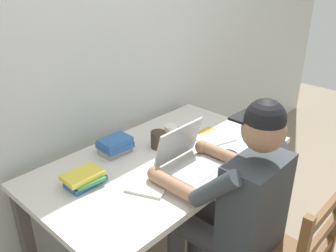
# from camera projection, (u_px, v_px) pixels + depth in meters

# --- Properties ---
(back_wall) EXTENTS (6.00, 0.04, 2.60)m
(back_wall) POSITION_uv_depth(u_px,v_px,m) (100.00, 45.00, 2.09)
(back_wall) COLOR beige
(back_wall) RESTS_ON ground
(desk) EXTENTS (1.47, 0.84, 0.74)m
(desk) POSITION_uv_depth(u_px,v_px,m) (162.00, 172.00, 2.07)
(desk) COLOR beige
(desk) RESTS_ON ground
(seated_person) EXTENTS (0.50, 0.60, 1.25)m
(seated_person) POSITION_uv_depth(u_px,v_px,m) (234.00, 201.00, 1.74)
(seated_person) COLOR #33383D
(seated_person) RESTS_ON ground
(laptop) EXTENTS (0.33, 0.29, 0.23)m
(laptop) POSITION_uv_depth(u_px,v_px,m) (190.00, 159.00, 1.92)
(laptop) COLOR #ADAFB2
(laptop) RESTS_ON desk
(computer_mouse) EXTENTS (0.06, 0.10, 0.03)m
(computer_mouse) POSITION_uv_depth(u_px,v_px,m) (231.00, 153.00, 2.05)
(computer_mouse) COLOR black
(computer_mouse) RESTS_ON desk
(coffee_mug_white) EXTENTS (0.12, 0.09, 0.09)m
(coffee_mug_white) POSITION_uv_depth(u_px,v_px,m) (171.00, 132.00, 2.24)
(coffee_mug_white) COLOR silver
(coffee_mug_white) RESTS_ON desk
(coffee_mug_dark) EXTENTS (0.13, 0.09, 0.10)m
(coffee_mug_dark) POSITION_uv_depth(u_px,v_px,m) (158.00, 139.00, 2.13)
(coffee_mug_dark) COLOR #38281E
(coffee_mug_dark) RESTS_ON desk
(book_stack_main) EXTENTS (0.21, 0.16, 0.07)m
(book_stack_main) POSITION_uv_depth(u_px,v_px,m) (84.00, 178.00, 1.78)
(book_stack_main) COLOR #2D5B9E
(book_stack_main) RESTS_ON desk
(book_stack_side) EXTENTS (0.19, 0.16, 0.10)m
(book_stack_side) POSITION_uv_depth(u_px,v_px,m) (115.00, 145.00, 2.07)
(book_stack_side) COLOR gray
(book_stack_side) RESTS_ON desk
(paper_pile_near_laptop) EXTENTS (0.27, 0.23, 0.01)m
(paper_pile_near_laptop) POSITION_uv_depth(u_px,v_px,m) (215.00, 138.00, 2.24)
(paper_pile_near_laptop) COLOR white
(paper_pile_near_laptop) RESTS_ON desk
(paper_pile_back_corner) EXTENTS (0.29, 0.27, 0.01)m
(paper_pile_back_corner) POSITION_uv_depth(u_px,v_px,m) (151.00, 182.00, 1.81)
(paper_pile_back_corner) COLOR silver
(paper_pile_back_corner) RESTS_ON desk
(landscape_photo_print) EXTENTS (0.14, 0.10, 0.00)m
(landscape_photo_print) POSITION_uv_depth(u_px,v_px,m) (207.00, 132.00, 2.33)
(landscape_photo_print) COLOR gold
(landscape_photo_print) RESTS_ON desk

